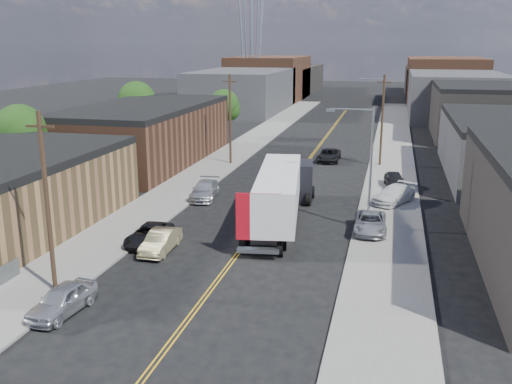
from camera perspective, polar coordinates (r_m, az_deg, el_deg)
The scene contains 29 objects.
ground at distance 77.33m, azimuth 6.42°, elevation 4.73°, with size 260.00×260.00×0.00m, color black.
centerline at distance 62.75m, azimuth 4.67°, elevation 2.43°, with size 0.32×120.00×0.01m, color gold.
sidewalk_left at distance 64.83m, azimuth -3.66°, elevation 2.91°, with size 5.00×140.00×0.15m, color slate.
sidewalk_right at distance 62.03m, azimuth 13.38°, elevation 1.99°, with size 5.00×140.00×0.15m, color slate.
warehouse_brown at distance 66.33m, azimuth -11.03°, elevation 5.77°, with size 12.00×26.00×6.60m.
industrial_right_c at distance 89.02m, azimuth 21.83°, elevation 7.56°, with size 14.00×22.00×7.60m.
skyline_left_a at distance 114.80m, azimuth -1.33°, elevation 10.09°, with size 16.00×30.00×8.00m, color #343436.
skyline_right_a at distance 111.50m, azimuth 19.23°, elevation 9.15°, with size 16.00×30.00×8.00m, color #343436.
skyline_left_b at distance 138.98m, azimuth 1.35°, elevation 11.32°, with size 16.00×26.00×10.00m, color #523121.
skyline_right_b at distance 136.27m, azimuth 18.32°, elevation 10.53°, with size 16.00×26.00×10.00m, color #523121.
skyline_left_c at distance 158.64m, azimuth 2.91°, elevation 11.20°, with size 16.00×40.00×7.00m, color black.
skyline_right_c at distance 156.27m, azimuth 17.73°, elevation 10.48°, with size 16.00×40.00×7.00m, color black.
streetlight_near at distance 41.42m, azimuth 10.89°, elevation 3.31°, with size 3.39×0.25×9.00m.
streetlight_far at distance 76.04m, azimuth 12.28°, elevation 8.37°, with size 3.39×0.25×9.00m.
utility_pole_left_near at distance 32.10m, azimuth -20.16°, elevation -1.02°, with size 1.60×0.26×10.00m.
utility_pole_left_far at distance 63.61m, azimuth -2.60°, elevation 7.33°, with size 1.60×0.26×10.00m.
utility_pole_right at distance 64.13m, azimuth 12.50°, elevation 7.05°, with size 1.60×0.26×10.00m.
tree_left_near at distance 57.04m, azimuth -22.45°, elevation 5.40°, with size 4.85×4.76×7.91m.
tree_left_mid at distance 78.44m, azimuth -11.78°, elevation 8.70°, with size 5.10×5.04×8.37m.
tree_left_far at distance 81.49m, azimuth -3.18°, elevation 8.55°, with size 4.35×4.20×6.97m.
semi_truck at distance 43.31m, azimuth 2.71°, elevation 0.17°, with size 4.56×16.85×4.33m.
car_left_a at distance 30.93m, azimuth -18.80°, elevation -10.17°, with size 1.75×4.36×1.49m, color #B5B6BA.
car_left_b at distance 38.02m, azimuth -9.51°, elevation -4.88°, with size 1.52×4.35×1.43m, color #8E865D.
car_left_c at distance 39.66m, azimuth -10.66°, elevation -4.21°, with size 2.15×4.66×1.30m, color black.
car_left_d at distance 50.32m, azimuth -5.14°, elevation 0.19°, with size 2.10×5.16×1.50m, color #B3B5B8.
car_right_lot_a at distance 41.74m, azimuth 11.36°, elevation -3.01°, with size 2.26×4.90×1.36m, color #B0B2B6.
car_right_lot_b at distance 49.65m, azimuth 13.66°, elevation -0.22°, with size 2.05×5.04×1.46m, color white.
car_right_lot_c at distance 55.10m, azimuth 13.67°, elevation 1.21°, with size 1.65×4.10×1.40m, color black.
car_ahead_truck at distance 66.45m, azimuth 7.32°, elevation 3.67°, with size 2.34×5.07×1.41m, color black.
Camera 1 is at (9.34, -15.59, 13.38)m, focal length 40.00 mm.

